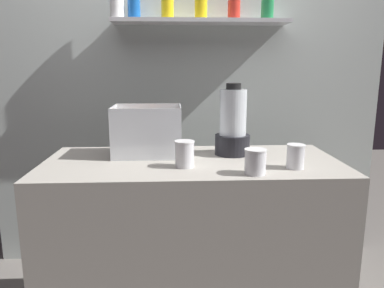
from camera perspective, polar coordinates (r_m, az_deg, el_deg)
counter at (r=1.92m, az=0.00°, el=-15.63°), size 1.40×0.64×0.90m
back_wall_unit at (r=2.47m, az=-0.87°, el=10.19°), size 2.60×0.24×2.50m
carrot_display_bin at (r=1.86m, az=-7.05°, el=0.72°), size 0.34×0.24×0.25m
blender_pitcher at (r=1.87m, az=6.29°, el=2.79°), size 0.18×0.18×0.36m
juice_cup_orange_far_left at (r=1.64m, az=-1.14°, el=-1.78°), size 0.09×0.09×0.12m
juice_cup_mango_left at (r=1.55m, az=9.71°, el=-2.92°), size 0.09×0.09×0.11m
juice_cup_beet_middle at (r=1.68m, az=15.65°, el=-2.00°), size 0.08×0.08×0.11m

